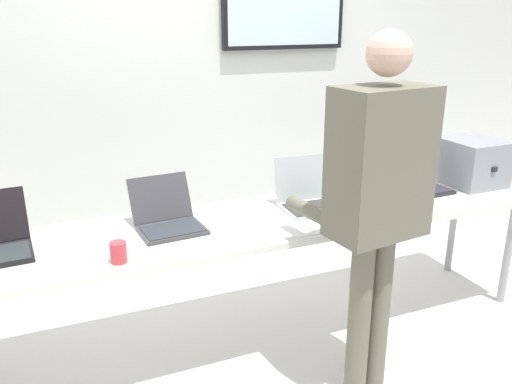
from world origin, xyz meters
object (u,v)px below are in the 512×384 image
at_px(laptop_station_3, 416,180).
at_px(coffee_mug, 118,252).
at_px(workbench, 275,224).
at_px(equipment_box, 470,162).
at_px(laptop_station_1, 167,217).
at_px(laptop_station_2, 308,197).
at_px(person, 377,189).

xyz_separation_m(laptop_station_3, coffee_mug, (-1.92, -0.33, -0.01)).
relative_size(workbench, equipment_box, 8.14).
distance_m(equipment_box, laptop_station_1, 2.03).
bearing_deg(laptop_station_2, workbench, -166.73).
height_order(laptop_station_1, person, person).
bearing_deg(person, laptop_station_1, 139.53).
xyz_separation_m(laptop_station_2, coffee_mug, (-1.13, -0.31, -0.02)).
distance_m(laptop_station_3, coffee_mug, 1.95).
bearing_deg(laptop_station_3, laptop_station_1, -179.49).
distance_m(workbench, coffee_mug, 0.93).
bearing_deg(coffee_mug, workbench, 15.65).
bearing_deg(coffee_mug, person, -18.51).
bearing_deg(person, equipment_box, 28.87).
relative_size(equipment_box, laptop_station_2, 1.18).
xyz_separation_m(workbench, person, (0.22, -0.62, 0.37)).
bearing_deg(equipment_box, laptop_station_2, 179.70).
relative_size(equipment_box, person, 0.23).
xyz_separation_m(laptop_station_1, laptop_station_2, (0.83, -0.01, 0.01)).
relative_size(workbench, laptop_station_2, 9.61).
xyz_separation_m(laptop_station_2, person, (-0.02, -0.68, 0.26)).
distance_m(laptop_station_1, laptop_station_3, 1.62).
bearing_deg(laptop_station_2, equipment_box, -0.30).
bearing_deg(laptop_station_3, coffee_mug, -170.23).
distance_m(laptop_station_1, coffee_mug, 0.44).
xyz_separation_m(equipment_box, laptop_station_3, (-0.41, 0.03, -0.09)).
distance_m(workbench, person, 0.75).
distance_m(workbench, equipment_box, 1.45).
distance_m(workbench, laptop_station_1, 0.60).
distance_m(laptop_station_2, person, 0.73).
height_order(laptop_station_1, laptop_station_2, laptop_station_2).
xyz_separation_m(equipment_box, laptop_station_2, (-1.20, 0.01, -0.08)).
bearing_deg(laptop_station_1, laptop_station_2, -0.69).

